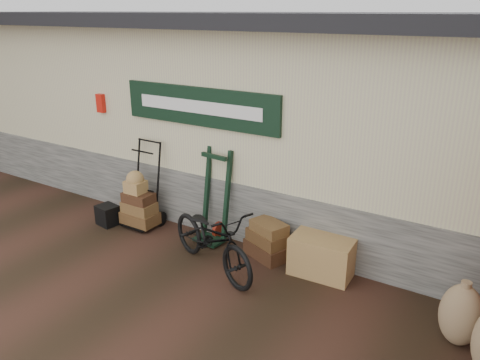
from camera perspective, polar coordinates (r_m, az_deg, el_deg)
name	(u,v)px	position (r m, az deg, el deg)	size (l,w,h in m)	color
ground	(178,263)	(6.50, -7.52, -10.00)	(80.00, 80.00, 0.00)	black
station_building	(276,111)	(8.09, 4.36, 8.41)	(14.40, 4.10, 3.20)	#4C4C47
porter_trolley	(145,183)	(7.46, -11.56, -0.39)	(0.69, 0.51, 1.37)	black
green_barrow	(215,196)	(6.79, -3.10, -2.01)	(0.50, 0.42, 1.38)	black
suitcase_stack	(268,239)	(6.49, 3.38, -7.18)	(0.61, 0.39, 0.54)	#3A1E12
wicker_hamper	(322,255)	(6.20, 10.02, -9.04)	(0.79, 0.51, 0.51)	olive
black_trunk	(108,215)	(7.76, -15.83, -4.13)	(0.32, 0.27, 0.32)	black
bicycle	(212,235)	(6.08, -3.44, -6.68)	(1.74, 0.61, 1.01)	black
burlap_sack_left	(461,315)	(5.38, 25.31, -14.65)	(0.43, 0.36, 0.69)	brown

